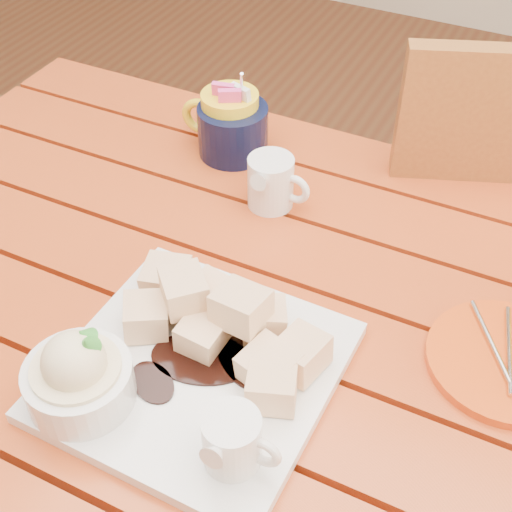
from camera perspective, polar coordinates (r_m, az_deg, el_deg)
The scene contains 7 objects.
table at distance 0.92m, azimuth 0.27°, elevation -8.80°, with size 1.20×0.79×0.75m.
dessert_plate at distance 0.75m, azimuth -6.57°, elevation -8.48°, with size 0.28×0.28×0.11m.
coffee_mug_left at distance 1.07m, azimuth -2.21°, elevation 10.75°, with size 0.12×0.08×0.14m.
cream_pitcher at distance 0.96m, azimuth 1.26°, elevation 5.97°, with size 0.09×0.08×0.08m.
sugar_caddy at distance 1.06m, azimuth -1.86°, elevation 10.12°, with size 0.10×0.10×0.11m.
orange_saucer at distance 0.83m, azimuth 19.42°, elevation -7.97°, with size 0.17×0.17×0.02m.
chair_far at distance 1.33m, azimuth 18.77°, elevation 1.25°, with size 0.58×0.58×0.95m.
Camera 1 is at (0.25, -0.51, 1.37)m, focal length 50.00 mm.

